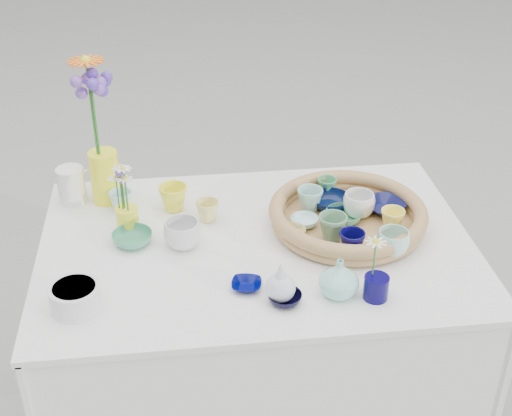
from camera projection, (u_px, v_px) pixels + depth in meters
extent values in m
imported|color=#07133C|center=(331.00, 202.00, 2.20)|extent=(0.15, 0.15, 0.04)
imported|color=#0E1043|center=(384.00, 206.00, 2.19)|extent=(0.16, 0.16, 0.03)
imported|color=#FEEA56|center=(392.00, 220.00, 2.09)|extent=(0.08, 0.08, 0.07)
imported|color=#468E60|center=(344.00, 216.00, 2.14)|extent=(0.13, 0.13, 0.03)
imported|color=#61926B|center=(332.00, 228.00, 2.04)|extent=(0.11, 0.11, 0.08)
imported|color=#B9ECE9|center=(304.00, 221.00, 2.12)|extent=(0.10, 0.10, 0.03)
imported|color=#99D3C2|center=(310.00, 200.00, 2.18)|extent=(0.09, 0.09, 0.07)
imported|color=white|center=(359.00, 205.00, 2.15)|extent=(0.12, 0.12, 0.08)
imported|color=#71A4E6|center=(360.00, 201.00, 2.23)|extent=(0.11, 0.11, 0.02)
imported|color=#080541|center=(352.00, 243.00, 1.99)|extent=(0.09, 0.09, 0.07)
imported|color=#F4DA80|center=(292.00, 233.00, 2.07)|extent=(0.08, 0.08, 0.03)
imported|color=#A9E5D4|center=(393.00, 242.00, 1.98)|extent=(0.11, 0.11, 0.07)
imported|color=#469C69|center=(327.00, 187.00, 2.27)|extent=(0.07, 0.07, 0.06)
imported|color=yellow|center=(173.00, 198.00, 2.22)|extent=(0.10, 0.10, 0.08)
imported|color=#EADB78|center=(208.00, 211.00, 2.17)|extent=(0.08, 0.08, 0.07)
imported|color=#3E916A|center=(132.00, 239.00, 2.06)|extent=(0.14, 0.14, 0.04)
imported|color=silver|center=(182.00, 234.00, 2.04)|extent=(0.13, 0.13, 0.08)
imported|color=#000553|center=(247.00, 285.00, 1.89)|extent=(0.10, 0.10, 0.02)
imported|color=#AEDFD9|center=(121.00, 201.00, 2.22)|extent=(0.10, 0.10, 0.07)
imported|color=black|center=(285.00, 298.00, 1.83)|extent=(0.11, 0.11, 0.03)
imported|color=#8DE2CE|center=(339.00, 278.00, 1.84)|extent=(0.13, 0.13, 0.11)
cylinder|color=#070241|center=(376.00, 287.00, 1.84)|extent=(0.08, 0.08, 0.07)
cylinder|color=#F9F623|center=(105.00, 177.00, 2.24)|extent=(0.11, 0.11, 0.17)
cylinder|color=#FEFA2D|center=(128.00, 219.00, 2.12)|extent=(0.07, 0.07, 0.07)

